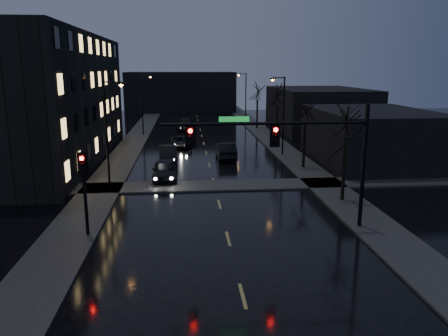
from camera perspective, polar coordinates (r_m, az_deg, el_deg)
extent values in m
plane|color=black|center=(16.44, 3.42, -19.74)|extent=(160.00, 160.00, 0.00)
cube|color=#2D2D2B|center=(49.87, -12.32, 2.49)|extent=(3.00, 140.00, 0.12)
cube|color=#2D2D2B|center=(50.60, 7.16, 2.84)|extent=(3.00, 140.00, 0.12)
cube|color=#2D2D2B|center=(33.43, -1.22, -2.32)|extent=(40.00, 3.00, 0.12)
cube|color=black|center=(46.06, -23.48, 8.34)|extent=(12.00, 30.00, 12.00)
cube|color=black|center=(43.88, 18.75, 3.93)|extent=(10.00, 14.00, 5.00)
cube|color=black|center=(64.84, 12.23, 7.49)|extent=(12.00, 18.00, 6.00)
cube|color=black|center=(91.81, -5.68, 9.87)|extent=(22.00, 10.00, 8.00)
cylinder|color=black|center=(25.25, 17.75, 0.05)|extent=(0.22, 0.22, 7.00)
cylinder|color=black|center=(23.24, 5.51, 5.80)|extent=(11.00, 0.16, 0.16)
cylinder|color=black|center=(24.61, 15.84, 3.41)|extent=(2.05, 0.10, 2.05)
cube|color=#0C591E|center=(22.97, 1.32, 6.40)|extent=(1.60, 0.04, 0.28)
cube|color=black|center=(22.95, -4.42, 4.09)|extent=(0.35, 0.28, 1.05)
sphere|color=#FF0705|center=(22.74, -4.43, 4.85)|extent=(0.22, 0.22, 0.22)
cube|color=black|center=(23.43, 6.68, 4.22)|extent=(0.35, 0.28, 1.05)
sphere|color=#FF0705|center=(23.23, 6.78, 4.97)|extent=(0.22, 0.22, 0.22)
cylinder|color=black|center=(24.24, -17.67, -3.65)|extent=(0.18, 0.18, 4.40)
cube|color=black|center=(23.80, -17.97, 0.51)|extent=(0.35, 0.28, 1.05)
sphere|color=#FF0705|center=(23.59, -18.10, 1.21)|extent=(0.22, 0.22, 0.22)
cylinder|color=black|center=(30.36, 15.39, -0.21)|extent=(0.24, 0.24, 4.40)
cylinder|color=black|center=(39.71, 10.42, 2.88)|extent=(0.24, 0.24, 4.12)
cylinder|color=black|center=(51.20, 6.89, 5.54)|extent=(0.24, 0.24, 4.68)
cylinder|color=black|center=(64.89, 4.35, 6.98)|extent=(0.24, 0.24, 4.29)
cylinder|color=black|center=(32.54, -15.06, 3.91)|extent=(0.16, 0.16, 8.00)
cylinder|color=black|center=(32.09, -14.40, 10.83)|extent=(1.20, 0.10, 0.10)
cube|color=black|center=(32.00, -13.31, 10.70)|extent=(0.50, 0.25, 0.15)
sphere|color=orange|center=(32.01, -13.30, 10.53)|extent=(0.28, 0.28, 0.28)
cylinder|color=black|center=(59.15, -10.64, 8.03)|extent=(0.16, 0.16, 8.00)
cylinder|color=black|center=(58.90, -10.21, 11.83)|extent=(1.20, 0.10, 0.10)
cube|color=black|center=(58.85, -9.61, 11.75)|extent=(0.50, 0.25, 0.15)
sphere|color=orange|center=(58.85, -9.61, 11.65)|extent=(0.28, 0.28, 0.28)
cylinder|color=black|center=(45.05, 7.77, 6.64)|extent=(0.16, 0.16, 8.00)
cylinder|color=black|center=(44.67, 7.15, 11.62)|extent=(1.20, 0.10, 0.10)
cube|color=black|center=(44.55, 6.38, 11.51)|extent=(0.50, 0.25, 0.15)
sphere|color=orange|center=(44.55, 6.38, 11.38)|extent=(0.28, 0.28, 0.28)
cylinder|color=black|center=(72.52, 2.86, 9.10)|extent=(0.16, 0.16, 8.00)
cylinder|color=black|center=(72.28, 2.42, 12.19)|extent=(1.20, 0.10, 0.10)
cube|color=black|center=(72.21, 1.93, 12.12)|extent=(0.50, 0.25, 0.15)
sphere|color=orange|center=(72.21, 1.93, 12.04)|extent=(0.28, 0.28, 0.28)
imported|color=black|center=(35.58, -7.76, -0.23)|extent=(2.11, 4.89, 1.64)
imported|color=black|center=(42.31, -7.31, 1.84)|extent=(1.91, 4.82, 1.56)
imported|color=black|center=(49.96, -5.65, 3.43)|extent=(2.64, 4.83, 1.28)
imported|color=black|center=(64.23, -5.06, 5.69)|extent=(2.81, 5.66, 1.58)
imported|color=black|center=(43.43, 0.23, 2.29)|extent=(1.83, 5.02, 1.64)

